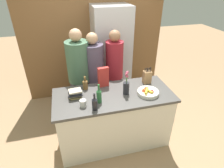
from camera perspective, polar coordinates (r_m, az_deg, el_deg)
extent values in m
plane|color=#A37F5B|center=(3.35, 0.43, -16.21)|extent=(14.00, 14.00, 0.00)
cube|color=silver|center=(3.05, 0.46, -10.59)|extent=(1.69, 0.74, 0.87)
cube|color=#474442|center=(2.77, 0.50, -3.49)|extent=(1.76, 0.78, 0.04)
cube|color=brown|center=(4.06, -5.56, 14.13)|extent=(2.96, 0.12, 2.60)
cube|color=#B7B7BC|center=(3.88, -0.27, 8.54)|extent=(0.72, 0.60, 1.97)
cylinder|color=#B7B7BC|center=(3.55, 0.13, 8.09)|extent=(0.02, 0.02, 1.08)
cylinder|color=silver|center=(2.80, 10.91, -2.60)|extent=(0.32, 0.32, 0.05)
torus|color=silver|center=(2.79, 10.96, -2.18)|extent=(0.32, 0.32, 0.02)
sphere|color=#C64C23|center=(2.77, 9.84, -2.03)|extent=(0.07, 0.07, 0.07)
sphere|color=#C64C23|center=(2.81, 10.39, -1.52)|extent=(0.07, 0.07, 0.07)
sphere|color=red|center=(2.77, 11.97, -2.33)|extent=(0.06, 0.06, 0.06)
cylinder|color=yellow|center=(2.76, 11.09, -1.98)|extent=(0.09, 0.14, 0.03)
cylinder|color=yellow|center=(2.73, 10.51, -2.01)|extent=(0.12, 0.16, 0.03)
cube|color=#A87A4C|center=(3.05, 10.62, 2.06)|extent=(0.12, 0.10, 0.20)
cylinder|color=black|center=(2.98, 10.06, 4.14)|extent=(0.01, 0.01, 0.07)
cylinder|color=black|center=(2.97, 10.57, 4.15)|extent=(0.01, 0.01, 0.08)
cylinder|color=black|center=(2.99, 10.85, 4.12)|extent=(0.01, 0.01, 0.06)
cylinder|color=black|center=(2.99, 11.24, 4.25)|extent=(0.01, 0.01, 0.07)
cylinder|color=black|center=(3.00, 11.66, 4.32)|extent=(0.01, 0.01, 0.08)
cylinder|color=#232328|center=(2.73, 4.34, -1.28)|extent=(0.09, 0.09, 0.19)
cylinder|color=#477538|center=(2.64, 4.63, 1.97)|extent=(0.01, 0.02, 0.16)
sphere|color=#C64C66|center=(2.61, 4.79, 3.57)|extent=(0.03, 0.03, 0.03)
cylinder|color=#477538|center=(2.65, 4.48, 1.91)|extent=(0.01, 0.01, 0.16)
sphere|color=#C64C66|center=(2.61, 4.54, 3.44)|extent=(0.04, 0.04, 0.04)
cylinder|color=#477538|center=(2.65, 4.41, 1.54)|extent=(0.01, 0.01, 0.12)
sphere|color=#C64C66|center=(2.63, 4.42, 2.68)|extent=(0.04, 0.04, 0.04)
cylinder|color=#477538|center=(2.64, 4.32, 1.62)|extent=(0.01, 0.02, 0.13)
sphere|color=#C64C66|center=(2.61, 4.29, 2.88)|extent=(0.03, 0.03, 0.03)
cylinder|color=#477538|center=(2.64, 4.46, 1.70)|extent=(0.02, 0.01, 0.15)
sphere|color=#C64C66|center=(2.60, 4.51, 3.06)|extent=(0.03, 0.03, 0.03)
cylinder|color=#477538|center=(2.65, 4.54, 1.36)|extent=(0.01, 0.01, 0.11)
sphere|color=#C64C66|center=(2.62, 4.63, 2.35)|extent=(0.04, 0.04, 0.04)
cube|color=red|center=(2.88, -2.66, 2.12)|extent=(0.17, 0.08, 0.32)
cylinder|color=silver|center=(2.52, -8.79, -5.80)|extent=(0.09, 0.09, 0.10)
torus|color=silver|center=(2.56, -9.08, -5.16)|extent=(0.02, 0.07, 0.07)
cube|color=#99844C|center=(2.74, -11.00, -3.79)|extent=(0.16, 0.13, 0.02)
cube|color=#232328|center=(2.73, -11.03, -3.43)|extent=(0.16, 0.12, 0.02)
cube|color=#99844C|center=(2.72, -11.31, -3.15)|extent=(0.19, 0.16, 0.02)
cube|color=#232328|center=(2.70, -11.15, -2.93)|extent=(0.20, 0.16, 0.02)
cube|color=#232328|center=(2.70, -11.34, -2.51)|extent=(0.16, 0.15, 0.02)
cube|color=#B7A88E|center=(2.69, -11.18, -2.09)|extent=(0.19, 0.15, 0.02)
cylinder|color=#286633|center=(2.55, -3.98, -3.94)|extent=(0.07, 0.07, 0.17)
cone|color=#286633|center=(2.49, -4.06, -1.97)|extent=(0.07, 0.07, 0.03)
cylinder|color=#286633|center=(2.47, -4.11, -0.92)|extent=(0.03, 0.03, 0.07)
cylinder|color=black|center=(2.43, -5.26, -6.31)|extent=(0.07, 0.07, 0.15)
cone|color=black|center=(2.38, -5.36, -4.57)|extent=(0.07, 0.07, 0.03)
cylinder|color=black|center=(2.35, -5.41, -3.65)|extent=(0.03, 0.03, 0.06)
cylinder|color=brown|center=(2.88, -8.12, -0.32)|extent=(0.08, 0.08, 0.13)
cone|color=brown|center=(2.84, -8.24, 1.01)|extent=(0.08, 0.08, 0.02)
cylinder|color=brown|center=(2.83, -8.29, 1.71)|extent=(0.03, 0.03, 0.05)
cube|color=#383842|center=(3.55, -9.20, -4.63)|extent=(0.35, 0.29, 0.83)
cylinder|color=#42664C|center=(3.18, -10.32, 6.67)|extent=(0.38, 0.38, 0.69)
sphere|color=tan|center=(3.03, -11.12, 14.42)|extent=(0.20, 0.20, 0.20)
cube|color=#383842|center=(3.60, -5.14, -4.19)|extent=(0.33, 0.29, 0.79)
cylinder|color=#4C4256|center=(3.24, -5.73, 6.43)|extent=(0.36, 0.36, 0.66)
sphere|color=tan|center=(3.09, -6.15, 13.65)|extent=(0.19, 0.19, 0.19)
cube|color=#383842|center=(3.66, 0.68, -3.32)|extent=(0.24, 0.16, 0.80)
cylinder|color=maroon|center=(3.31, 0.76, 7.30)|extent=(0.30, 0.30, 0.67)
sphere|color=#996B4C|center=(3.16, 0.81, 14.47)|extent=(0.19, 0.19, 0.19)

